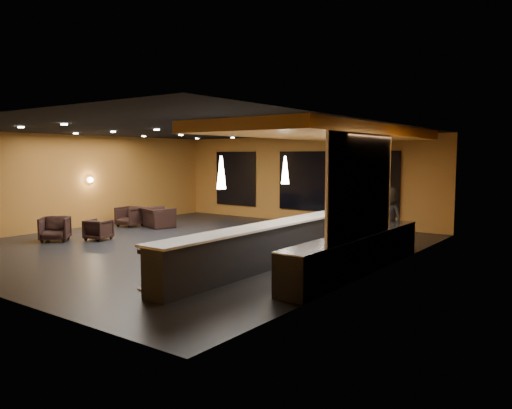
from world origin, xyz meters
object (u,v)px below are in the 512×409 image
Objects in this scene: pendant_0 at (221,173)px; armchair_a at (55,229)px; prep_counter at (357,254)px; armchair_b at (99,230)px; armchair_c at (130,217)px; bar_stool_0 at (147,263)px; bar_stool_6 at (315,226)px; staff_a at (340,223)px; staff_c at (388,219)px; armchair_d at (158,218)px; pendant_2 at (331,168)px; bar_stool_5 at (289,230)px; staff_b at (374,222)px; bar_counter at (274,245)px; bar_stool_2 at (212,250)px; column at (355,186)px; bar_stool_3 at (246,241)px; bar_stool_4 at (272,238)px; bar_stool_1 at (183,257)px; pendant_1 at (285,170)px.

armchair_a is at bearing 174.35° from pendant_0.
armchair_b is (-8.67, -0.78, -0.09)m from prep_counter.
armchair_c is 9.50m from bar_stool_0.
bar_stool_0 is 1.02× the size of bar_stool_6.
staff_a reaches higher than armchair_a.
prep_counter is 7.19× the size of bar_stool_0.
armchair_c is at bearing -159.32° from staff_a.
staff_c is (1.60, 5.39, -1.43)m from pendant_0.
bar_stool_0 reaches higher than armchair_d.
pendant_2 is 8.58m from armchair_c.
pendant_0 reaches higher than bar_stool_0.
staff_b is at bearing 36.56° from bar_stool_5.
armchair_a is at bearing -135.41° from staff_a.
pendant_2 is at bearing 83.03° from bar_stool_0.
armchair_d is at bearing 158.72° from bar_counter.
armchair_b is at bearing -174.85° from prep_counter.
armchair_d is (0.32, 4.08, -0.02)m from armchair_a.
staff_b is 1.88× the size of bar_stool_5.
bar_stool_2 is (-0.92, -1.27, -0.03)m from bar_counter.
armchair_a is (-7.58, -1.25, -0.11)m from bar_counter.
armchair_b is 3.13m from armchair_c.
pendant_0 is at bearing -90.00° from column.
bar_stool_5 is (-0.92, -0.88, -1.81)m from pendant_2.
bar_counter is 9.56× the size of bar_stool_5.
armchair_c is at bearing 162.24° from bar_stool_3.
staff_c is 8.89m from armchair_d.
staff_a reaches higher than bar_stool_4.
staff_c is 1.60× the size of armchair_d.
pendant_2 reaches higher than armchair_d.
bar_stool_4 is at bearing 168.30° from prep_counter.
bar_stool_0 is at bearing -125.46° from prep_counter.
staff_c is 4.23m from bar_stool_3.
staff_c is 2.38m from bar_stool_6.
armchair_b is 6.07m from bar_stool_1.
armchair_d is 8.11m from bar_stool_1.
armchair_c is (-8.33, -2.24, -1.36)m from column.
bar_stool_0 is 1.17× the size of bar_stool_1.
pendant_1 is 7.88m from armchair_d.
armchair_b is at bearing -172.81° from staff_b.
pendant_1 is 0.44× the size of staff_a.
pendant_1 is (-2.00, 0.00, 1.92)m from prep_counter.
armchair_a is at bearing -150.72° from pendant_2.
staff_b is 1.89× the size of bar_stool_0.
bar_stool_0 reaches higher than armchair_c.
staff_a reaches higher than armchair_b.
prep_counter is 1.71× the size of column.
bar_stool_5 is at bearing -172.56° from armchair_b.
armchair_b is (-6.67, 1.72, -2.01)m from pendant_0.
armchair_d is (-7.26, 2.33, -1.97)m from pendant_1.
staff_a reaches higher than bar_stool_2.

